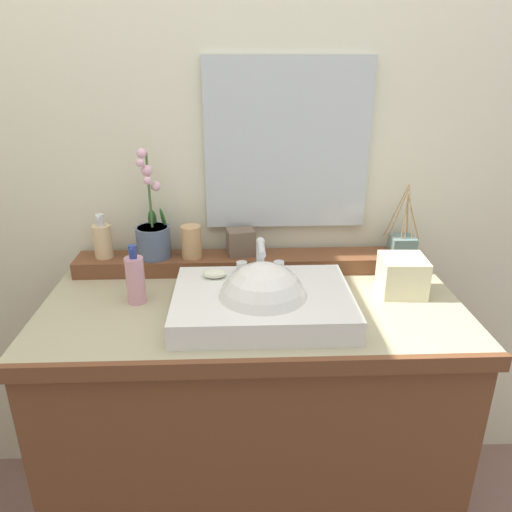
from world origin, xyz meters
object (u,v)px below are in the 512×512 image
at_px(soap_bar, 215,274).
at_px(potted_plant, 153,234).
at_px(trinket_box, 241,242).
at_px(tissue_box, 402,275).
at_px(lotion_bottle, 135,279).
at_px(reed_diffuser, 402,244).
at_px(sink_basin, 263,305).
at_px(soap_dispenser, 103,240).
at_px(tumbler_cup, 191,242).

bearing_deg(soap_bar, potted_plant, 134.72).
relative_size(trinket_box, tissue_box, 0.68).
bearing_deg(soap_bar, lotion_bottle, -177.16).
bearing_deg(trinket_box, soap_bar, -120.63).
relative_size(reed_diffuser, tissue_box, 1.83).
distance_m(sink_basin, soap_dispenser, 0.61).
bearing_deg(lotion_bottle, soap_bar, 2.84).
height_order(soap_dispenser, tissue_box, soap_dispenser).
distance_m(soap_bar, trinket_box, 0.23).
height_order(tumbler_cup, tissue_box, tumbler_cup).
height_order(potted_plant, tissue_box, potted_plant).
xyz_separation_m(soap_bar, tumbler_cup, (-0.08, 0.20, 0.03)).
distance_m(reed_diffuser, trinket_box, 0.54).
bearing_deg(trinket_box, potted_plant, 170.56).
distance_m(soap_dispenser, tissue_box, 0.96).
bearing_deg(tissue_box, reed_diffuser, 73.15).
bearing_deg(soap_dispenser, soap_bar, -29.72).
bearing_deg(soap_bar, reed_diffuser, 18.48).
bearing_deg(tumbler_cup, lotion_bottle, -124.42).
xyz_separation_m(tumbler_cup, lotion_bottle, (-0.14, -0.21, -0.03)).
bearing_deg(tumbler_cup, soap_bar, -67.42).
bearing_deg(potted_plant, reed_diffuser, -0.16).
bearing_deg(tumbler_cup, reed_diffuser, 0.55).
bearing_deg(tissue_box, soap_dispenser, 168.20).
relative_size(soap_bar, trinket_box, 0.80).
distance_m(sink_basin, soap_bar, 0.18).
distance_m(potted_plant, trinket_box, 0.29).
height_order(tumbler_cup, reed_diffuser, reed_diffuser).
height_order(tumbler_cup, trinket_box, tumbler_cup).
distance_m(reed_diffuser, lotion_bottle, 0.87).
distance_m(sink_basin, trinket_box, 0.34).
bearing_deg(reed_diffuser, soap_bar, -161.52).
distance_m(soap_bar, reed_diffuser, 0.65).
relative_size(sink_basin, reed_diffuser, 2.06).
distance_m(sink_basin, lotion_bottle, 0.38).
distance_m(trinket_box, lotion_bottle, 0.38).
relative_size(tumbler_cup, lotion_bottle, 0.61).
xyz_separation_m(potted_plant, tumbler_cup, (0.12, -0.01, -0.03)).
height_order(soap_dispenser, lotion_bottle, soap_dispenser).
relative_size(tumbler_cup, trinket_box, 1.22).
xyz_separation_m(soap_dispenser, lotion_bottle, (0.14, -0.22, -0.04)).
bearing_deg(reed_diffuser, tissue_box, -106.85).
relative_size(tumbler_cup, tissue_box, 0.82).
bearing_deg(lotion_bottle, potted_plant, 84.57).
height_order(trinket_box, lotion_bottle, lotion_bottle).
xyz_separation_m(sink_basin, tissue_box, (0.43, 0.13, 0.02)).
bearing_deg(soap_dispenser, lotion_bottle, -57.17).
bearing_deg(lotion_bottle, soap_dispenser, 122.83).
relative_size(soap_bar, tumbler_cup, 0.65).
xyz_separation_m(sink_basin, reed_diffuser, (0.48, 0.32, 0.05)).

